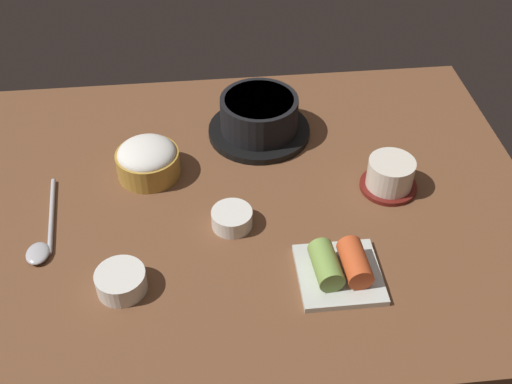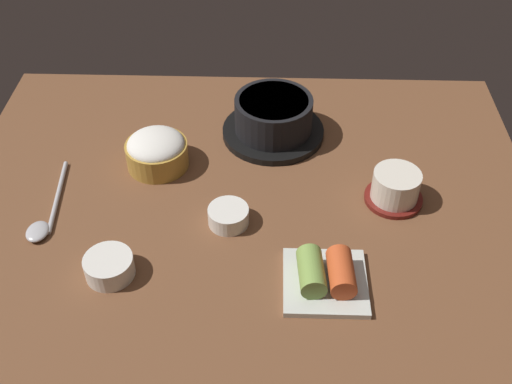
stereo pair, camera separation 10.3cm
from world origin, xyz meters
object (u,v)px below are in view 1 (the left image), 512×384
Objects in this scene: banchan_cup_center at (232,218)px; tea_cup_with_saucer at (389,174)px; stone_pot at (259,117)px; side_bowl_near at (121,281)px; rice_bowl at (148,159)px; kimchi_plate at (340,268)px; spoon at (43,239)px.

tea_cup_with_saucer is at bearing 13.54° from banchan_cup_center.
stone_pot reaches higher than side_bowl_near.
stone_pot is 1.75× the size of rice_bowl.
banchan_cup_center is (-7.04, -24.07, -2.19)cm from stone_pot.
rice_bowl reaches higher than side_bowl_near.
kimchi_plate reaches higher than side_bowl_near.
stone_pot is 22.90cm from rice_bowl.
tea_cup_with_saucer is 28.51cm from banchan_cup_center.
banchan_cup_center is 0.54× the size of kimchi_plate.
kimchi_plate is 46.81cm from spoon.
tea_cup_with_saucer reaches higher than banchan_cup_center.
spoon is (-13.03, 10.80, -1.21)cm from side_bowl_near.
tea_cup_with_saucer is 0.50× the size of spoon.
spoon is (-30.14, -0.66, -1.01)cm from banchan_cup_center.
stone_pot is 2.61× the size of side_bowl_near.
stone_pot is 25.17cm from banchan_cup_center.
stone_pot is at bearing 33.62° from spoon.
side_bowl_near is 16.96cm from spoon.
kimchi_plate is (8.08, -36.57, -1.87)cm from stone_pot.
spoon is (-45.27, 11.84, -1.33)cm from kimchi_plate.
kimchi_plate reaches higher than banchan_cup_center.
stone_pot reaches higher than spoon.
side_bowl_near is at bearing -97.56° from rice_bowl.
tea_cup_with_saucer is at bearing 7.22° from spoon.
stone_pot reaches higher than rice_bowl.
stone_pot is at bearing 102.46° from kimchi_plate.
banchan_cup_center is at bearing 140.43° from kimchi_plate.
tea_cup_with_saucer is at bearing 22.03° from side_bowl_near.
side_bowl_near is at bearing -146.20° from banchan_cup_center.
stone_pot reaches higher than tea_cup_with_saucer.
spoon is at bearing -137.60° from rice_bowl.
kimchi_plate is at bearing -1.85° from side_bowl_near.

